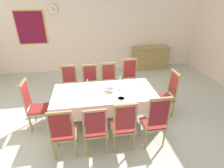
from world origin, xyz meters
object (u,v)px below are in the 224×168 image
Objects in this scene: chair_south_a at (63,132)px; mounted_clock at (53,9)px; chair_north_b at (91,83)px; sideboard at (150,58)px; framed_painting at (31,28)px; soup_tureen at (110,87)px; bowl_near_left at (139,81)px; chair_head_east at (167,94)px; candlestick_west at (88,88)px; chair_south_d at (155,121)px; chair_north_d at (130,79)px; chair_south_c at (123,125)px; dining_table at (104,95)px; chair_north_c at (109,82)px; candlestick_east at (120,85)px; chair_north_a at (70,84)px; spoon_secondary at (126,98)px; chair_head_west at (34,105)px; chair_south_b at (95,129)px; bowl_near_right at (121,99)px; spoon_primary at (143,80)px.

chair_south_a is 3.12× the size of mounted_clock.
chair_north_b is 0.73× the size of sideboard.
framed_painting reaches higher than chair_south_a.
soup_tureen is 1.46× the size of bowl_near_left.
chair_head_east is 3.32× the size of mounted_clock.
bowl_near_left is at bearing 16.33° from candlestick_west.
chair_south_d reaches higher than chair_south_a.
chair_south_a is at bearing 47.61° from chair_north_d.
chair_south_d is 1.57m from candlestick_west.
dining_table is at bearing 104.82° from chair_south_c.
chair_north_c is (0.53, 0.00, 0.01)m from chair_north_b.
chair_north_a is at bearing 142.38° from candlestick_east.
spoon_secondary is at bearing 107.48° from chair_head_east.
chair_north_c is (0.25, 0.93, -0.15)m from dining_table.
chair_head_east is at bearing -0.00° from candlestick_east.
chair_north_a is 1.09m from chair_north_c.
chair_north_c reaches higher than bowl_near_left.
chair_south_b is at bearing 53.84° from chair_head_west.
spoon_secondary is (-1.12, -0.35, 0.21)m from chair_head_east.
chair_head_east is at bearing -31.70° from bowl_near_left.
chair_head_west is (-1.80, -0.93, 0.03)m from chair_north_c.
chair_north_b is 3.29m from sideboard.
framed_painting is at bearing -60.00° from chair_north_a.
bowl_near_right is (0.67, -0.38, -0.11)m from candlestick_west.
sideboard is (1.39, 3.96, -0.13)m from chair_south_d.
chair_north_b reaches higher than spoon_secondary.
mounted_clock is (-0.51, 4.20, 1.75)m from chair_south_a.
sideboard is (3.10, 3.95, -0.10)m from chair_south_a.
chair_south_d is at bearing -93.45° from bowl_near_left.
spoon_primary is (0.80, -0.52, 0.23)m from chair_north_c.
spoon_primary is 1.00× the size of spoon_secondary.
soup_tureen is 1.50× the size of bowl_near_right.
chair_south_d is 1.22m from soup_tureen.
chair_south_d is 2.58m from chair_head_west.
candlestick_east is at bearing 124.53° from chair_north_b.
chair_south_c is 3.34× the size of candlestick_west.
candlestick_east reaches higher than chair_south_c.
spoon_primary is at bearing 13.09° from bowl_near_left.
soup_tureen is 3.72m from sideboard.
chair_south_a is 1.39m from soup_tureen.
chair_south_d reaches higher than chair_north_c.
chair_south_b is 1.00m from candlestick_west.
dining_table is at bearing 90.00° from chair_head_east.
mounted_clock is at bearing 107.01° from candlestick_west.
chair_head_west is 3.33× the size of mounted_clock.
chair_head_west is (-2.41, -0.94, -0.00)m from chair_north_d.
framed_painting is (-3.14, 2.90, 0.92)m from bowl_near_left.
candlestick_west is at bearing -180.00° from candlestick_east.
spoon_secondary is at bearing -54.10° from framed_painting.
chair_north_a is 2.16m from chair_south_c.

